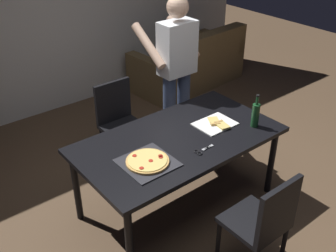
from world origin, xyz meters
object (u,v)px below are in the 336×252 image
at_px(dining_table, 179,144).
at_px(wine_bottle, 255,115).
at_px(pepperoni_pizza_on_tray, 148,162).
at_px(chair_far_side, 119,118).
at_px(person_serving_pizza, 176,68).
at_px(couch, 190,66).
at_px(chair_near_camera, 264,220).
at_px(kitchen_scissors, 201,151).

distance_m(dining_table, wine_bottle, 0.75).
distance_m(pepperoni_pizza_on_tray, wine_bottle, 1.12).
relative_size(chair_far_side, person_serving_pizza, 0.51).
bearing_deg(couch, chair_far_side, -152.19).
bearing_deg(chair_far_side, couch, 27.81).
bearing_deg(dining_table, chair_near_camera, -90.00).
relative_size(dining_table, kitchen_scissors, 9.36).
bearing_deg(person_serving_pizza, couch, 43.15).
height_order(chair_far_side, person_serving_pizza, person_serving_pizza).
bearing_deg(wine_bottle, kitchen_scissors, -179.91).
bearing_deg(chair_far_side, pepperoni_pizza_on_tray, -111.34).
relative_size(couch, pepperoni_pizza_on_tray, 4.36).
bearing_deg(kitchen_scissors, person_serving_pizza, 60.55).
bearing_deg(person_serving_pizza, chair_near_camera, -108.95).
height_order(chair_near_camera, person_serving_pizza, person_serving_pizza).
distance_m(wine_bottle, kitchen_scissors, 0.67).
distance_m(couch, pepperoni_pizza_on_tray, 3.19).
bearing_deg(wine_bottle, person_serving_pizza, 93.88).
height_order(chair_near_camera, chair_far_side, same).
relative_size(chair_near_camera, pepperoni_pizza_on_tray, 2.22).
bearing_deg(person_serving_pizza, kitchen_scissors, -119.45).
bearing_deg(person_serving_pizza, chair_far_side, 159.80).
height_order(dining_table, kitchen_scissors, kitchen_scissors).
xyz_separation_m(dining_table, kitchen_scissors, (0.01, -0.28, 0.07)).
height_order(dining_table, couch, couch).
height_order(chair_near_camera, pepperoni_pizza_on_tray, chair_near_camera).
bearing_deg(chair_near_camera, kitchen_scissors, 89.05).
relative_size(chair_far_side, couch, 0.51).
bearing_deg(wine_bottle, couch, 61.35).
bearing_deg(pepperoni_pizza_on_tray, chair_near_camera, -62.76).
xyz_separation_m(person_serving_pizza, wine_bottle, (0.07, -1.04, -0.13)).
xyz_separation_m(dining_table, couch, (1.91, 1.99, -0.38)).
distance_m(person_serving_pizza, kitchen_scissors, 1.22).
xyz_separation_m(dining_table, pepperoni_pizza_on_tray, (-0.44, -0.13, 0.08)).
bearing_deg(person_serving_pizza, pepperoni_pizza_on_tray, -139.11).
bearing_deg(chair_far_side, person_serving_pizza, -20.20).
bearing_deg(chair_near_camera, chair_far_side, 90.00).
bearing_deg(couch, person_serving_pizza, -136.85).
bearing_deg(person_serving_pizza, wine_bottle, -86.12).
xyz_separation_m(couch, person_serving_pizza, (-1.31, -1.23, 0.70)).
xyz_separation_m(dining_table, person_serving_pizza, (0.60, 0.76, 0.32)).
bearing_deg(pepperoni_pizza_on_tray, person_serving_pizza, 40.89).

